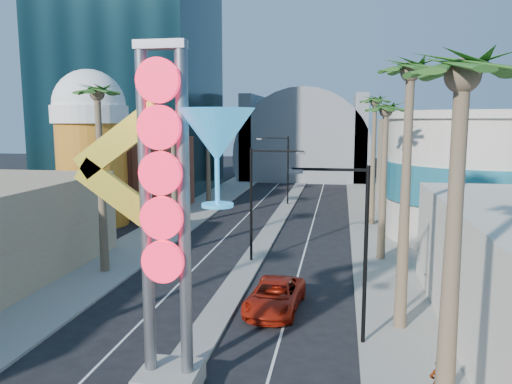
% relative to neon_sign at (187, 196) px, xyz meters
% --- Properties ---
extents(sidewalk_west, '(5.00, 100.00, 0.15)m').
position_rel_neon_sign_xyz_m(sidewalk_west, '(-10.32, 32.04, -7.23)').
color(sidewalk_west, gray).
rests_on(sidewalk_west, ground).
extents(sidewalk_east, '(5.00, 100.00, 0.15)m').
position_rel_neon_sign_xyz_m(sidewalk_east, '(8.68, 32.04, -7.23)').
color(sidewalk_east, gray).
rests_on(sidewalk_east, ground).
extents(median, '(1.60, 84.00, 0.15)m').
position_rel_neon_sign_xyz_m(median, '(-0.82, 35.04, -7.23)').
color(median, gray).
rests_on(median, ground).
extents(hotel_tower, '(20.00, 20.00, 50.00)m').
position_rel_neon_sign_xyz_m(hotel_tower, '(-22.82, 49.04, 17.69)').
color(hotel_tower, black).
rests_on(hotel_tower, ground).
extents(brick_filler_west, '(10.00, 10.00, 8.00)m').
position_rel_neon_sign_xyz_m(brick_filler_west, '(-16.82, 35.04, -3.31)').
color(brick_filler_west, brown).
rests_on(brick_filler_west, ground).
extents(filler_east, '(10.00, 20.00, 10.00)m').
position_rel_neon_sign_xyz_m(filler_east, '(15.18, 45.04, -2.31)').
color(filler_east, tan).
rests_on(filler_east, ground).
extents(beer_mug, '(7.00, 7.00, 14.50)m').
position_rel_neon_sign_xyz_m(beer_mug, '(-17.82, 27.04, 0.54)').
color(beer_mug, '#C3541A').
rests_on(beer_mug, ground).
extents(turquoise_building, '(16.60, 16.60, 10.60)m').
position_rel_neon_sign_xyz_m(turquoise_building, '(17.18, 27.04, -2.06)').
color(turquoise_building, beige).
rests_on(turquoise_building, ground).
extents(canopy, '(22.00, 16.00, 22.00)m').
position_rel_neon_sign_xyz_m(canopy, '(-0.82, 69.04, -3.00)').
color(canopy, slate).
rests_on(canopy, ground).
extents(neon_sign, '(6.53, 2.60, 12.55)m').
position_rel_neon_sign_xyz_m(neon_sign, '(0.00, 0.00, 0.00)').
color(neon_sign, gray).
rests_on(neon_sign, ground).
extents(streetlight_0, '(3.79, 0.25, 8.00)m').
position_rel_neon_sign_xyz_m(streetlight_0, '(-0.27, 17.04, -2.43)').
color(streetlight_0, black).
rests_on(streetlight_0, ground).
extents(streetlight_1, '(3.79, 0.25, 8.00)m').
position_rel_neon_sign_xyz_m(streetlight_1, '(-1.36, 41.04, -2.43)').
color(streetlight_1, black).
rests_on(streetlight_1, ground).
extents(streetlight_2, '(3.45, 0.25, 8.00)m').
position_rel_neon_sign_xyz_m(streetlight_2, '(5.91, 5.04, -2.47)').
color(streetlight_2, black).
rests_on(streetlight_2, ground).
extents(palm_1, '(2.40, 2.40, 12.70)m').
position_rel_neon_sign_xyz_m(palm_1, '(-9.82, 13.04, 3.52)').
color(palm_1, brown).
rests_on(palm_1, ground).
extents(palm_2, '(2.40, 2.40, 11.20)m').
position_rel_neon_sign_xyz_m(palm_2, '(-9.82, 27.04, 2.17)').
color(palm_2, brown).
rests_on(palm_2, ground).
extents(palm_3, '(2.40, 2.40, 11.20)m').
position_rel_neon_sign_xyz_m(palm_3, '(-9.82, 39.04, 2.17)').
color(palm_3, brown).
rests_on(palm_3, ground).
extents(palm_4, '(2.40, 2.40, 12.20)m').
position_rel_neon_sign_xyz_m(palm_4, '(8.18, -2.96, 3.07)').
color(palm_4, brown).
rests_on(palm_4, ground).
extents(palm_5, '(2.40, 2.40, 13.20)m').
position_rel_neon_sign_xyz_m(palm_5, '(8.18, 7.04, 3.96)').
color(palm_5, brown).
rests_on(palm_5, ground).
extents(palm_6, '(2.40, 2.40, 11.70)m').
position_rel_neon_sign_xyz_m(palm_6, '(8.18, 19.04, 2.62)').
color(palm_6, brown).
rests_on(palm_6, ground).
extents(palm_7, '(2.40, 2.40, 12.70)m').
position_rel_neon_sign_xyz_m(palm_7, '(8.18, 31.04, 3.52)').
color(palm_7, brown).
rests_on(palm_7, ground).
extents(red_pickup, '(2.99, 5.74, 1.54)m').
position_rel_neon_sign_xyz_m(red_pickup, '(1.99, 8.44, -6.54)').
color(red_pickup, '#B01F0D').
rests_on(red_pickup, ground).
extents(pedestrian_a, '(0.69, 0.52, 1.71)m').
position_rel_neon_sign_xyz_m(pedestrian_a, '(8.68, 0.30, -6.30)').
color(pedestrian_a, gray).
rests_on(pedestrian_a, sidewalk_east).
extents(pedestrian_b, '(1.20, 1.11, 1.98)m').
position_rel_neon_sign_xyz_m(pedestrian_b, '(10.44, 11.85, -6.17)').
color(pedestrian_b, gray).
rests_on(pedestrian_b, sidewalk_east).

